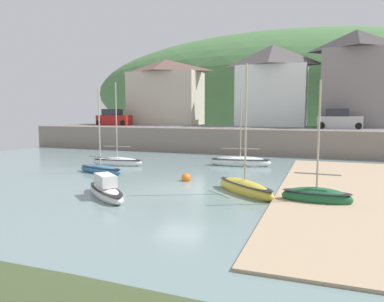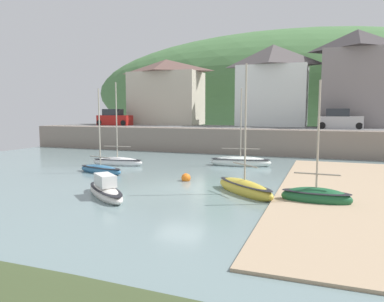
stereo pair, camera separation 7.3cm
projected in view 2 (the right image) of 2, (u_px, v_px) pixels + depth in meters
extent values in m
cube|color=gray|center=(180.00, 189.00, 19.54)|extent=(48.00, 40.00, 0.06)
cube|color=gray|center=(246.00, 141.00, 35.27)|extent=(48.00, 2.40, 2.40)
cube|color=#606060|center=(254.00, 128.00, 38.59)|extent=(48.00, 9.00, 0.10)
ellipsoid|color=#4A7843|center=(290.00, 92.00, 70.05)|extent=(80.00, 44.00, 22.00)
cube|color=beige|center=(166.00, 99.00, 46.56)|extent=(8.80, 5.01, 6.55)
pyramid|color=brown|center=(166.00, 66.00, 46.12)|extent=(9.10, 5.31, 1.63)
cube|color=white|center=(272.00, 96.00, 41.99)|extent=(7.68, 4.80, 6.81)
pyramid|color=#564F4F|center=(273.00, 55.00, 41.48)|extent=(7.98, 5.10, 2.41)
cube|color=gray|center=(355.00, 89.00, 38.93)|extent=(6.87, 5.70, 8.09)
pyramid|color=#3F3A3B|center=(358.00, 40.00, 38.37)|extent=(7.17, 6.00, 2.15)
ellipsoid|color=teal|center=(101.00, 170.00, 24.44)|extent=(3.82, 1.79, 0.69)
ellipsoid|color=black|center=(100.00, 167.00, 24.42)|extent=(3.74, 1.76, 0.12)
cylinder|color=#B2A893|center=(99.00, 127.00, 24.13)|extent=(0.09, 0.09, 5.06)
cylinder|color=gray|center=(100.00, 157.00, 24.35)|extent=(1.88, 0.53, 0.07)
ellipsoid|color=white|center=(117.00, 162.00, 27.88)|extent=(4.10, 1.43, 0.81)
ellipsoid|color=black|center=(117.00, 159.00, 27.85)|extent=(4.02, 1.40, 0.12)
cylinder|color=#B2A893|center=(116.00, 120.00, 27.52)|extent=(0.09, 0.09, 5.64)
cylinder|color=gray|center=(117.00, 146.00, 27.74)|extent=(2.18, 0.34, 0.07)
ellipsoid|color=#1C5A33|center=(316.00, 198.00, 16.39)|extent=(3.11, 1.23, 0.94)
ellipsoid|color=black|center=(316.00, 192.00, 16.36)|extent=(3.05, 1.20, 0.12)
cylinder|color=#B2A893|center=(318.00, 134.00, 16.08)|extent=(0.09, 0.09, 4.75)
cylinder|color=gray|center=(317.00, 174.00, 16.27)|extent=(1.99, 0.16, 0.07)
ellipsoid|color=white|center=(240.00, 162.00, 27.65)|extent=(4.73, 1.94, 0.93)
ellipsoid|color=black|center=(240.00, 159.00, 27.62)|extent=(4.63, 1.90, 0.12)
cylinder|color=#B2A893|center=(241.00, 123.00, 27.32)|extent=(0.09, 0.09, 5.07)
cylinder|color=gray|center=(241.00, 149.00, 27.53)|extent=(2.84, 0.48, 0.07)
ellipsoid|color=silver|center=(106.00, 193.00, 17.60)|extent=(3.87, 3.49, 0.71)
ellipsoid|color=black|center=(105.00, 189.00, 17.58)|extent=(3.79, 3.42, 0.12)
cube|color=silver|center=(105.00, 180.00, 17.53)|extent=(1.58, 1.49, 0.56)
ellipsoid|color=gold|center=(244.00, 189.00, 18.27)|extent=(3.86, 3.66, 0.91)
ellipsoid|color=black|center=(245.00, 184.00, 18.24)|extent=(3.78, 3.59, 0.12)
cylinder|color=#B2A893|center=(245.00, 123.00, 17.91)|extent=(0.09, 0.09, 5.70)
cylinder|color=gray|center=(245.00, 165.00, 18.14)|extent=(1.52, 1.41, 0.07)
cube|color=#AC1C17|center=(115.00, 120.00, 44.31)|extent=(4.12, 1.76, 1.20)
cube|color=#282D33|center=(113.00, 112.00, 44.30)|extent=(2.12, 1.53, 0.80)
cylinder|color=black|center=(130.00, 123.00, 44.53)|extent=(0.64, 0.22, 0.64)
cylinder|color=black|center=(123.00, 123.00, 43.03)|extent=(0.64, 0.22, 0.64)
cylinder|color=black|center=(107.00, 122.00, 45.66)|extent=(0.64, 0.22, 0.64)
cylinder|color=black|center=(99.00, 123.00, 44.16)|extent=(0.64, 0.22, 0.64)
cube|color=#BDBBBA|center=(340.00, 123.00, 35.62)|extent=(4.15, 1.83, 1.20)
cube|color=#282D33|center=(338.00, 113.00, 35.60)|extent=(2.15, 1.56, 0.80)
cylinder|color=black|center=(358.00, 125.00, 35.83)|extent=(0.64, 0.22, 0.64)
cylinder|color=black|center=(359.00, 126.00, 34.34)|extent=(0.64, 0.22, 0.64)
cylinder|color=black|center=(322.00, 125.00, 36.96)|extent=(0.64, 0.22, 0.64)
cylinder|color=black|center=(322.00, 125.00, 35.47)|extent=(0.64, 0.22, 0.64)
sphere|color=orange|center=(186.00, 178.00, 21.68)|extent=(0.56, 0.56, 0.56)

